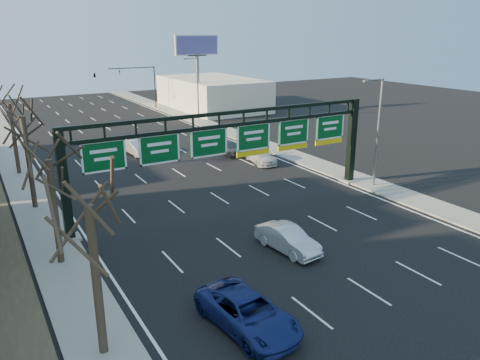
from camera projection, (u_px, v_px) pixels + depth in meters
ground at (296, 246)px, 28.54m from camera, size 160.00×160.00×0.00m
sidewalk_left at (27, 189)px, 38.75m from camera, size 3.00×120.00×0.12m
sidewalk_right at (280, 150)px, 51.12m from camera, size 3.00×120.00×0.12m
lane_markings at (171, 167)px, 44.95m from camera, size 21.60×120.00×0.01m
sign_gantry at (234, 146)px, 33.77m from camera, size 24.60×1.20×7.20m
building_right_distant at (212, 93)px, 78.48m from camera, size 12.00×20.00×5.00m
tree_near at (86, 179)px, 16.79m from camera, size 3.60×3.60×8.86m
tree_gantry at (46, 140)px, 24.29m from camera, size 3.60×3.60×8.48m
tree_mid at (20, 102)px, 32.27m from camera, size 3.60×3.60×9.24m
tree_far at (7, 92)px, 40.59m from camera, size 3.60×3.60×8.86m
streetlight_near at (377, 127)px, 37.94m from camera, size 2.15×0.22×9.00m
streetlight_far at (197, 86)px, 65.84m from camera, size 2.15×0.22×9.00m
billboard_right at (197, 55)px, 69.94m from camera, size 7.00×0.50×12.00m
traffic_signal_mast at (118, 77)px, 74.75m from camera, size 10.16×0.54×7.00m
car_blue_suv at (247, 312)px, 20.50m from camera, size 3.12×5.75×1.53m
car_silver_sedan at (288, 239)px, 27.79m from camera, size 2.06×4.63×1.48m
car_white_wagon at (261, 156)px, 46.45m from camera, size 2.80×5.08×1.39m
car_grey_far at (229, 147)px, 49.58m from camera, size 2.07×4.46×1.48m
car_silver_distant at (137, 148)px, 49.45m from camera, size 1.98×4.72×1.52m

